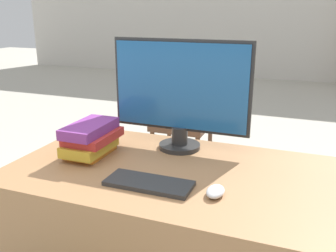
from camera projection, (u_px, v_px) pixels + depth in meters
wall_back at (295, 5)px, 6.91m from camera, size 12.00×0.06×2.80m
desk at (182, 249)px, 1.57m from camera, size 1.38×0.75×0.72m
monitor at (180, 92)px, 1.63m from camera, size 0.62×0.19×0.49m
keyboard at (149, 183)px, 1.34m from camera, size 0.31×0.13×0.02m
mouse at (215, 191)px, 1.27m from camera, size 0.06×0.10×0.03m
book_stack at (91, 139)px, 1.60m from camera, size 0.18×0.27×0.14m
far_chair at (186, 113)px, 3.13m from camera, size 0.44×0.44×0.89m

